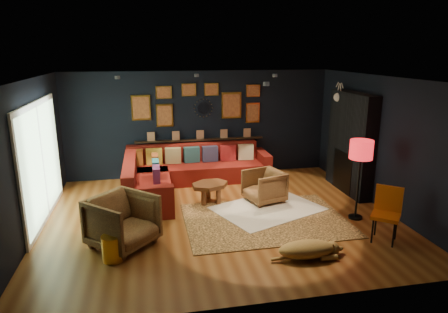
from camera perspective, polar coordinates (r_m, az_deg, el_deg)
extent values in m
plane|color=brown|center=(7.70, -0.56, -8.59)|extent=(6.50, 6.50, 0.00)
plane|color=black|center=(9.93, -3.52, 4.64)|extent=(6.50, 0.00, 6.50)
plane|color=black|center=(4.73, 5.59, -7.19)|extent=(6.50, 0.00, 6.50)
plane|color=black|center=(7.42, -26.08, -0.44)|extent=(0.00, 5.50, 5.50)
plane|color=black|center=(8.48, 21.55, 1.81)|extent=(0.00, 5.50, 5.50)
plane|color=silver|center=(7.07, -0.62, 11.10)|extent=(6.50, 6.50, 0.00)
cube|color=maroon|center=(9.69, -4.19, -2.29)|extent=(3.20, 0.95, 0.42)
cube|color=maroon|center=(9.91, -4.49, 0.63)|extent=(3.20, 0.24, 0.46)
cube|color=maroon|center=(9.99, 5.52, -1.12)|extent=(0.22, 0.95, 0.64)
cube|color=maroon|center=(8.58, -10.77, -4.83)|extent=(0.95, 2.20, 0.42)
cube|color=maroon|center=(8.46, -13.31, -2.26)|extent=(0.24, 2.20, 0.46)
cube|color=maroon|center=(7.61, -10.71, -6.56)|extent=(0.95, 0.22, 0.64)
cube|color=#C76D2A|center=(9.66, -12.61, -0.13)|extent=(0.38, 0.14, 0.38)
cube|color=gold|center=(9.66, -9.95, 0.00)|extent=(0.38, 0.14, 0.38)
cube|color=tan|center=(9.67, -7.28, 0.13)|extent=(0.38, 0.14, 0.38)
cube|color=#254B56|center=(9.71, -4.64, 0.27)|extent=(0.38, 0.14, 0.38)
cube|color=#343355|center=(9.77, -2.02, 0.40)|extent=(0.38, 0.14, 0.38)
cube|color=maroon|center=(9.85, 0.57, 0.52)|extent=(0.38, 0.14, 0.38)
cube|color=beige|center=(9.95, 3.11, 0.65)|extent=(0.38, 0.14, 0.38)
cube|color=brown|center=(9.13, -9.82, -0.87)|extent=(0.14, 0.38, 0.38)
cube|color=#1C6071|center=(8.65, -9.73, -1.76)|extent=(0.14, 0.38, 0.38)
cube|color=#60295D|center=(8.17, -9.62, -2.76)|extent=(0.14, 0.38, 0.38)
cube|color=black|center=(9.94, -3.43, 2.41)|extent=(3.20, 0.12, 0.04)
cube|color=gold|center=(9.75, -11.77, 6.84)|extent=(0.45, 0.03, 0.60)
cube|color=#B26835|center=(9.73, -11.78, 6.82)|extent=(0.38, 0.01, 0.51)
cube|color=gold|center=(9.79, -8.48, 5.83)|extent=(0.40, 0.03, 0.55)
cube|color=#B26835|center=(9.77, -8.47, 5.82)|extent=(0.34, 0.01, 0.47)
cube|color=gold|center=(9.72, -8.60, 9.03)|extent=(0.38, 0.03, 0.30)
cube|color=#B26835|center=(9.70, -8.60, 9.02)|extent=(0.32, 0.01, 0.25)
cube|color=gold|center=(9.97, 1.06, 7.32)|extent=(0.50, 0.03, 0.65)
cube|color=#B26835|center=(9.95, 1.08, 7.31)|extent=(0.42, 0.01, 0.55)
cube|color=gold|center=(10.13, 4.12, 6.26)|extent=(0.35, 0.03, 0.50)
cube|color=#B26835|center=(10.11, 4.14, 6.25)|extent=(0.30, 0.01, 0.42)
cube|color=gold|center=(10.06, 4.18, 9.36)|extent=(0.35, 0.03, 0.30)
cube|color=#B26835|center=(10.04, 4.20, 9.35)|extent=(0.30, 0.01, 0.25)
cube|color=gold|center=(9.76, -5.05, 9.46)|extent=(0.35, 0.03, 0.30)
cube|color=#B26835|center=(9.74, -5.04, 9.45)|extent=(0.30, 0.01, 0.25)
cube|color=gold|center=(9.83, -1.82, 9.55)|extent=(0.35, 0.03, 0.30)
cube|color=#B26835|center=(9.81, -1.80, 9.54)|extent=(0.30, 0.01, 0.25)
cylinder|color=silver|center=(9.85, -2.95, 6.92)|extent=(0.28, 0.03, 0.28)
cone|color=gold|center=(9.89, -1.68, 6.96)|extent=(0.03, 0.16, 0.03)
cone|color=gold|center=(9.87, -1.78, 7.44)|extent=(0.04, 0.16, 0.04)
cone|color=gold|center=(9.86, -2.06, 7.84)|extent=(0.04, 0.16, 0.04)
cone|color=gold|center=(9.84, -2.48, 8.11)|extent=(0.04, 0.16, 0.04)
cone|color=gold|center=(9.83, -2.97, 8.19)|extent=(0.03, 0.16, 0.03)
cone|color=gold|center=(9.82, -3.46, 8.08)|extent=(0.04, 0.16, 0.04)
cone|color=gold|center=(9.81, -3.87, 7.79)|extent=(0.04, 0.16, 0.04)
cone|color=gold|center=(9.82, -4.14, 7.36)|extent=(0.04, 0.16, 0.04)
cone|color=gold|center=(9.83, -4.23, 6.87)|extent=(0.03, 0.16, 0.03)
cone|color=gold|center=(9.84, -4.12, 6.39)|extent=(0.04, 0.16, 0.04)
cone|color=gold|center=(9.86, -3.84, 5.99)|extent=(0.04, 0.16, 0.04)
cone|color=gold|center=(9.87, -3.42, 5.73)|extent=(0.04, 0.16, 0.04)
cone|color=gold|center=(9.89, -2.93, 5.66)|extent=(0.03, 0.16, 0.03)
cone|color=gold|center=(9.90, -2.45, 5.77)|extent=(0.04, 0.16, 0.04)
cone|color=gold|center=(9.90, -2.04, 6.06)|extent=(0.04, 0.16, 0.04)
cone|color=gold|center=(9.90, -1.77, 6.47)|extent=(0.04, 0.16, 0.04)
cube|color=black|center=(9.20, 17.68, 1.84)|extent=(0.30, 1.60, 2.20)
cube|color=black|center=(9.33, 17.04, -2.06)|extent=(0.20, 0.80, 0.90)
cone|color=white|center=(9.52, 17.17, 8.12)|extent=(0.35, 0.28, 0.28)
sphere|color=white|center=(9.42, 15.98, 8.14)|extent=(0.20, 0.20, 0.20)
cylinder|color=white|center=(9.36, 16.33, 9.12)|extent=(0.02, 0.10, 0.28)
cylinder|color=white|center=(9.47, 16.00, 9.21)|extent=(0.02, 0.10, 0.28)
cube|color=white|center=(8.03, -24.67, -0.69)|extent=(0.04, 2.80, 2.20)
cube|color=#AAD5A3|center=(8.02, -24.50, -0.68)|extent=(0.01, 2.60, 2.00)
cube|color=white|center=(8.02, -24.46, -0.68)|extent=(0.02, 0.06, 2.00)
cylinder|color=black|center=(8.17, -14.98, 10.84)|extent=(0.10, 0.10, 0.06)
cylinder|color=black|center=(8.62, -3.94, 11.50)|extent=(0.10, 0.10, 0.06)
cylinder|color=black|center=(8.59, 7.28, 11.40)|extent=(0.10, 0.10, 0.06)
cylinder|color=black|center=(6.44, 6.05, 10.28)|extent=(0.10, 0.10, 0.06)
cube|color=silver|center=(8.07, 6.26, -7.43)|extent=(2.38, 2.09, 0.03)
cube|color=tan|center=(7.58, 5.94, -9.01)|extent=(3.00, 2.15, 0.02)
cylinder|color=brown|center=(8.15, -2.91, -5.82)|extent=(0.10, 0.10, 0.32)
cylinder|color=brown|center=(8.19, -0.82, -5.68)|extent=(0.10, 0.10, 0.32)
cylinder|color=brown|center=(8.49, -2.25, -4.93)|extent=(0.10, 0.10, 0.32)
cylinder|color=maroon|center=(8.29, -10.57, -5.47)|extent=(0.58, 0.58, 0.38)
imported|color=#C18147|center=(6.65, -14.29, -8.65)|extent=(1.24, 1.24, 0.93)
imported|color=#C18147|center=(8.34, 5.75, -4.06)|extent=(0.84, 0.87, 0.74)
cylinder|color=gold|center=(6.37, -15.62, -12.48)|extent=(0.32, 0.32, 0.40)
cylinder|color=black|center=(7.07, 20.44, -9.83)|extent=(0.03, 0.03, 0.45)
cylinder|color=black|center=(7.04, 23.07, -10.20)|extent=(0.03, 0.03, 0.45)
cylinder|color=black|center=(7.36, 20.85, -8.86)|extent=(0.03, 0.03, 0.45)
cylinder|color=black|center=(7.34, 23.37, -9.21)|extent=(0.03, 0.03, 0.45)
cube|color=#D25612|center=(7.11, 22.11, -7.85)|extent=(0.61, 0.61, 0.06)
cube|color=#D25612|center=(7.20, 22.50, -5.53)|extent=(0.36, 0.32, 0.43)
cylinder|color=black|center=(8.03, 18.23, -8.21)|extent=(0.25, 0.25, 0.04)
cylinder|color=black|center=(7.81, 18.60, -3.93)|extent=(0.04, 0.04, 1.23)
cylinder|color=red|center=(7.62, 19.03, 0.95)|extent=(0.42, 0.42, 0.34)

